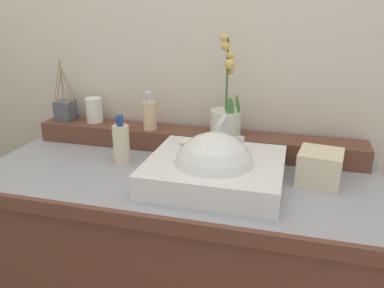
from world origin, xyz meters
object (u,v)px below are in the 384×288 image
object	(u,v)px
tissue_box	(320,167)
soap_dispenser	(150,114)
sink_basin	(214,172)
reed_diffuser	(65,110)
tumbler_cup	(94,110)
lotion_bottle	(121,143)
potted_plant	(226,115)
soap_bar	(189,142)

from	to	relation	value
tissue_box	soap_dispenser	bearing A→B (deg)	166.53
sink_basin	reed_diffuser	world-z (taller)	reed_diffuser
tumbler_cup	soap_dispenser	bearing A→B (deg)	-8.05
reed_diffuser	tissue_box	bearing A→B (deg)	-10.15
tissue_box	lotion_bottle	bearing A→B (deg)	-178.93
potted_plant	tumbler_cup	size ratio (longest dim) A/B	3.64
sink_basin	tumbler_cup	distance (m)	0.63
soap_dispenser	potted_plant	bearing A→B (deg)	2.23
sink_basin	potted_plant	xyz separation A→B (m)	(-0.01, 0.26, 0.11)
soap_bar	tissue_box	distance (m)	0.43
potted_plant	lotion_bottle	bearing A→B (deg)	-153.00
sink_basin	tumbler_cup	bearing A→B (deg)	153.25
sink_basin	lotion_bottle	size ratio (longest dim) A/B	2.40
sink_basin	potted_plant	distance (m)	0.28
soap_dispenser	tumbler_cup	distance (m)	0.26
tissue_box	tumbler_cup	bearing A→B (deg)	168.08
sink_basin	reed_diffuser	size ratio (longest dim) A/B	1.68
reed_diffuser	lotion_bottle	world-z (taller)	reed_diffuser
soap_bar	lotion_bottle	bearing A→B (deg)	-173.37
soap_bar	potted_plant	size ratio (longest dim) A/B	0.19
reed_diffuser	tissue_box	xyz separation A→B (m)	(1.01, -0.18, -0.07)
sink_basin	soap_bar	xyz separation A→B (m)	(-0.11, 0.11, 0.05)
soap_bar	reed_diffuser	distance (m)	0.60
sink_basin	tissue_box	distance (m)	0.33
sink_basin	lotion_bottle	bearing A→B (deg)	166.46
soap_bar	tissue_box	world-z (taller)	tissue_box
soap_bar	potted_plant	xyz separation A→B (m)	(0.10, 0.15, 0.06)
sink_basin	reed_diffuser	distance (m)	0.75
potted_plant	tumbler_cup	distance (m)	0.55
sink_basin	lotion_bottle	distance (m)	0.37
reed_diffuser	tissue_box	world-z (taller)	reed_diffuser
soap_dispenser	reed_diffuser	world-z (taller)	reed_diffuser
sink_basin	tissue_box	bearing A→B (deg)	17.19
reed_diffuser	tissue_box	distance (m)	1.03
tissue_box	soap_bar	bearing A→B (deg)	177.97
potted_plant	tissue_box	size ratio (longest dim) A/B	2.78
tumbler_cup	reed_diffuser	size ratio (longest dim) A/B	0.40
sink_basin	soap_bar	world-z (taller)	sink_basin
lotion_bottle	tissue_box	world-z (taller)	lotion_bottle
potted_plant	soap_bar	bearing A→B (deg)	-124.68
potted_plant	reed_diffuser	size ratio (longest dim) A/B	1.45
soap_bar	lotion_bottle	size ratio (longest dim) A/B	0.40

